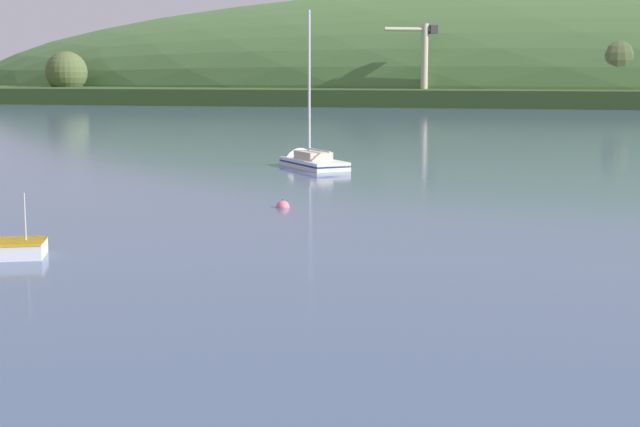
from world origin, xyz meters
TOP-DOWN VIEW (x-y plane):
  - dockside_crane at (-35.54, 208.08)m, footprint 10.93×7.57m
  - sailboat_near_mooring at (-12.96, 70.83)m, footprint 7.61×7.70m
  - mooring_buoy_midchannel at (-6.64, 49.10)m, footprint 0.77×0.77m

SIDE VIEW (x-z plane):
  - mooring_buoy_midchannel at x=-6.64m, z-range -0.43..0.43m
  - sailboat_near_mooring at x=-12.96m, z-range -6.58..6.91m
  - dockside_crane at x=-35.54m, z-range -0.51..17.27m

